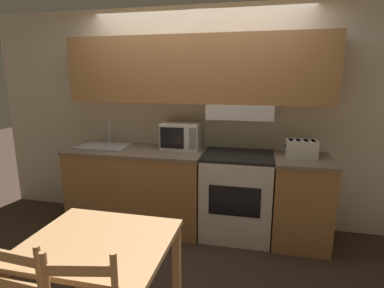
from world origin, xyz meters
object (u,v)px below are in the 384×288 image
object	(u,v)px
toaster	(301,149)
sink_basin	(104,146)
dining_table	(100,255)
stove_range	(236,195)
microwave	(181,136)

from	to	relation	value
toaster	sink_basin	xyz separation A→B (m)	(-2.24, -0.03, -0.08)
dining_table	toaster	bearing A→B (deg)	48.72
toaster	sink_basin	size ratio (longest dim) A/B	0.55
stove_range	toaster	size ratio (longest dim) A/B	2.88
stove_range	microwave	xyz separation A→B (m)	(-0.67, 0.13, 0.62)
microwave	toaster	xyz separation A→B (m)	(1.32, -0.11, -0.06)
stove_range	toaster	bearing A→B (deg)	1.75
stove_range	sink_basin	world-z (taller)	sink_basin
stove_range	sink_basin	xyz separation A→B (m)	(-1.59, -0.01, 0.49)
sink_basin	microwave	bearing A→B (deg)	8.74
toaster	dining_table	size ratio (longest dim) A/B	0.35
microwave	sink_basin	xyz separation A→B (m)	(-0.92, -0.14, -0.14)
stove_range	dining_table	distance (m)	1.78
sink_basin	dining_table	size ratio (longest dim) A/B	0.65
microwave	sink_basin	bearing A→B (deg)	-171.26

